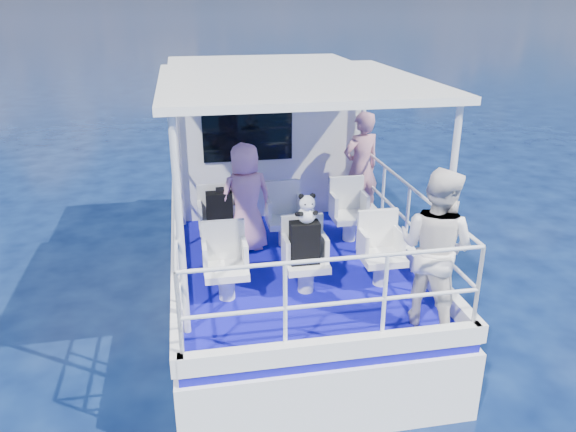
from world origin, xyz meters
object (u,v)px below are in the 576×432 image
(passenger_port_fwd, at_px, (246,198))
(panda, at_px, (307,208))
(backpack_center, at_px, (305,243))
(passenger_stbd_aft, at_px, (436,248))

(passenger_port_fwd, bearing_deg, panda, 98.90)
(passenger_port_fwd, height_order, backpack_center, passenger_port_fwd)
(passenger_port_fwd, relative_size, passenger_stbd_aft, 0.87)
(backpack_center, relative_size, panda, 1.46)
(passenger_stbd_aft, bearing_deg, panda, 16.54)
(passenger_stbd_aft, height_order, backpack_center, passenger_stbd_aft)
(passenger_stbd_aft, bearing_deg, passenger_port_fwd, 0.20)
(passenger_port_fwd, xyz_separation_m, panda, (0.52, -1.30, 0.31))
(passenger_stbd_aft, xyz_separation_m, backpack_center, (-1.15, 0.82, -0.21))
(passenger_port_fwd, xyz_separation_m, backpack_center, (0.50, -1.29, -0.10))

